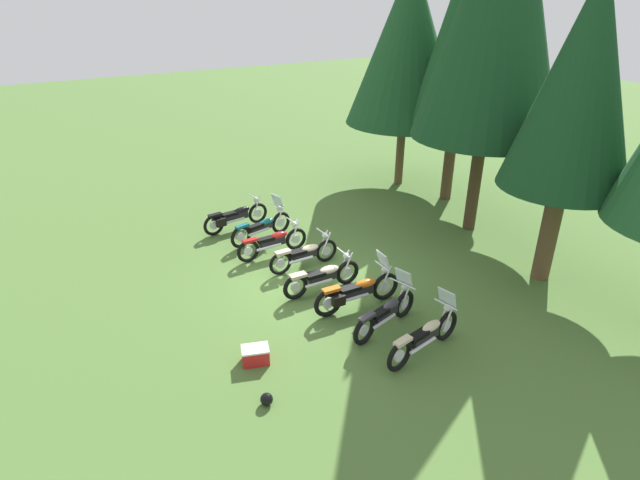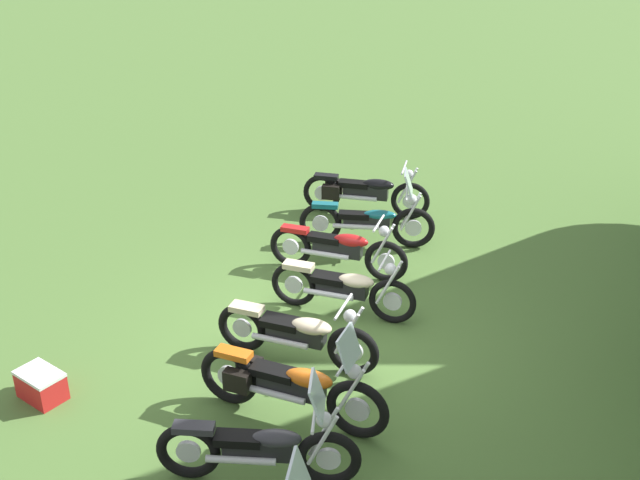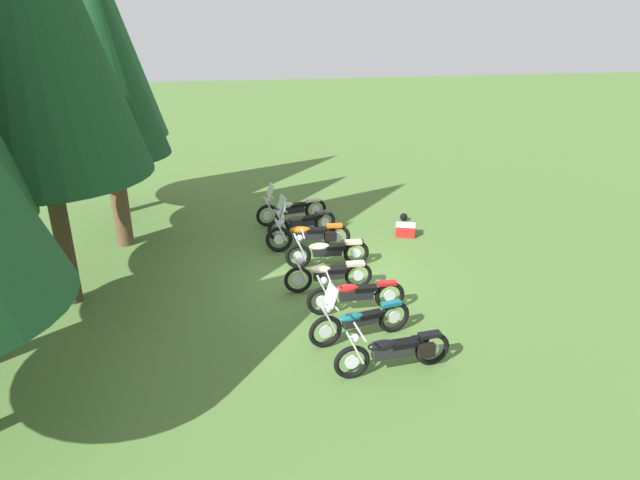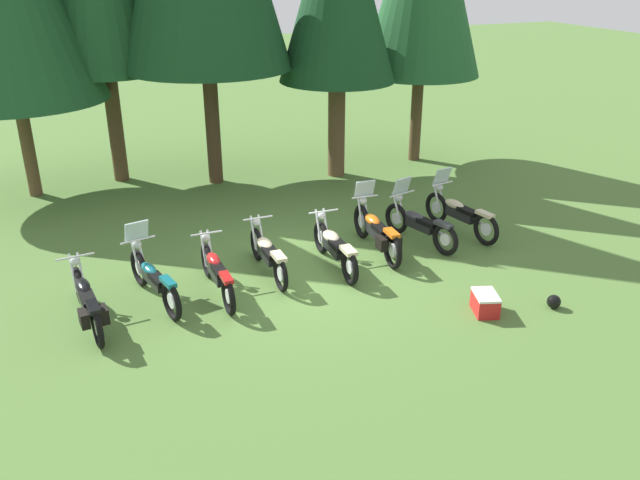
{
  "view_description": "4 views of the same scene",
  "coord_description": "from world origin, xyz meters",
  "px_view_note": "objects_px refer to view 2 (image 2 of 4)",
  "views": [
    {
      "loc": [
        10.62,
        -6.08,
        7.24
      ],
      "look_at": [
        -0.51,
        0.58,
        0.83
      ],
      "focal_mm": 28.77,
      "sensor_mm": 36.0,
      "label": 1
    },
    {
      "loc": [
        8.88,
        3.03,
        6.15
      ],
      "look_at": [
        -0.94,
        -0.31,
        0.99
      ],
      "focal_mm": 44.75,
      "sensor_mm": 36.0,
      "label": 2
    },
    {
      "loc": [
        -12.86,
        2.35,
        6.59
      ],
      "look_at": [
        0.48,
        0.16,
        0.88
      ],
      "focal_mm": 31.84,
      "sensor_mm": 36.0,
      "label": 3
    },
    {
      "loc": [
        -4.18,
        -11.12,
        5.9
      ],
      "look_at": [
        0.34,
        -0.15,
        0.69
      ],
      "focal_mm": 36.91,
      "sensor_mm": 36.0,
      "label": 4
    }
  ],
  "objects_px": {
    "motorcycle_0": "(363,192)",
    "motorcycle_2": "(339,249)",
    "motorcycle_4": "(297,334)",
    "motorcycle_5": "(289,385)",
    "motorcycle_3": "(343,287)",
    "picnic_cooler": "(41,385)",
    "motorcycle_6": "(261,448)",
    "motorcycle_1": "(369,221)"
  },
  "relations": [
    {
      "from": "motorcycle_1",
      "to": "picnic_cooler",
      "type": "relative_size",
      "value": 3.37
    },
    {
      "from": "motorcycle_2",
      "to": "motorcycle_4",
      "type": "xyz_separation_m",
      "value": [
        2.49,
        0.22,
        -0.0
      ]
    },
    {
      "from": "motorcycle_3",
      "to": "motorcycle_6",
      "type": "xyz_separation_m",
      "value": [
        3.54,
        0.19,
        0.01
      ]
    },
    {
      "from": "motorcycle_2",
      "to": "motorcycle_6",
      "type": "height_order",
      "value": "motorcycle_6"
    },
    {
      "from": "motorcycle_0",
      "to": "motorcycle_2",
      "type": "xyz_separation_m",
      "value": [
        2.32,
        0.26,
        -0.01
      ]
    },
    {
      "from": "motorcycle_0",
      "to": "picnic_cooler",
      "type": "relative_size",
      "value": 3.48
    },
    {
      "from": "motorcycle_0",
      "to": "motorcycle_2",
      "type": "height_order",
      "value": "motorcycle_0"
    },
    {
      "from": "motorcycle_3",
      "to": "motorcycle_0",
      "type": "bearing_deg",
      "value": 101.28
    },
    {
      "from": "motorcycle_3",
      "to": "motorcycle_4",
      "type": "distance_m",
      "value": 1.36
    },
    {
      "from": "motorcycle_2",
      "to": "motorcycle_5",
      "type": "bearing_deg",
      "value": -81.75
    },
    {
      "from": "motorcycle_1",
      "to": "motorcycle_3",
      "type": "height_order",
      "value": "motorcycle_1"
    },
    {
      "from": "motorcycle_0",
      "to": "motorcycle_6",
      "type": "bearing_deg",
      "value": -88.78
    },
    {
      "from": "motorcycle_6",
      "to": "picnic_cooler",
      "type": "relative_size",
      "value": 3.2
    },
    {
      "from": "motorcycle_0",
      "to": "motorcycle_4",
      "type": "relative_size",
      "value": 1.04
    },
    {
      "from": "motorcycle_1",
      "to": "motorcycle_0",
      "type": "bearing_deg",
      "value": 97.99
    },
    {
      "from": "motorcycle_5",
      "to": "motorcycle_6",
      "type": "xyz_separation_m",
      "value": [
        1.08,
        0.09,
        -0.03
      ]
    },
    {
      "from": "motorcycle_5",
      "to": "motorcycle_6",
      "type": "bearing_deg",
      "value": -81.85
    },
    {
      "from": "motorcycle_5",
      "to": "picnic_cooler",
      "type": "height_order",
      "value": "motorcycle_5"
    },
    {
      "from": "motorcycle_1",
      "to": "motorcycle_4",
      "type": "distance_m",
      "value": 3.62
    },
    {
      "from": "motorcycle_0",
      "to": "motorcycle_6",
      "type": "distance_m",
      "value": 7.05
    },
    {
      "from": "motorcycle_0",
      "to": "picnic_cooler",
      "type": "bearing_deg",
      "value": -114.9
    },
    {
      "from": "motorcycle_3",
      "to": "motorcycle_1",
      "type": "bearing_deg",
      "value": 96.44
    },
    {
      "from": "motorcycle_4",
      "to": "motorcycle_5",
      "type": "relative_size",
      "value": 0.94
    },
    {
      "from": "motorcycle_5",
      "to": "motorcycle_6",
      "type": "distance_m",
      "value": 1.08
    },
    {
      "from": "motorcycle_5",
      "to": "motorcycle_3",
      "type": "bearing_deg",
      "value": 96.04
    },
    {
      "from": "motorcycle_2",
      "to": "motorcycle_5",
      "type": "height_order",
      "value": "motorcycle_5"
    },
    {
      "from": "motorcycle_6",
      "to": "motorcycle_5",
      "type": "bearing_deg",
      "value": 80.08
    },
    {
      "from": "motorcycle_0",
      "to": "motorcycle_2",
      "type": "distance_m",
      "value": 2.33
    },
    {
      "from": "motorcycle_1",
      "to": "motorcycle_5",
      "type": "distance_m",
      "value": 4.75
    },
    {
      "from": "motorcycle_1",
      "to": "motorcycle_2",
      "type": "height_order",
      "value": "motorcycle_1"
    },
    {
      "from": "motorcycle_4",
      "to": "motorcycle_2",
      "type": "bearing_deg",
      "value": 96.74
    },
    {
      "from": "motorcycle_1",
      "to": "motorcycle_4",
      "type": "height_order",
      "value": "motorcycle_1"
    },
    {
      "from": "motorcycle_3",
      "to": "motorcycle_4",
      "type": "bearing_deg",
      "value": -98.8
    },
    {
      "from": "motorcycle_5",
      "to": "picnic_cooler",
      "type": "relative_size",
      "value": 3.58
    },
    {
      "from": "motorcycle_4",
      "to": "motorcycle_5",
      "type": "distance_m",
      "value": 1.16
    },
    {
      "from": "motorcycle_4",
      "to": "motorcycle_5",
      "type": "height_order",
      "value": "motorcycle_5"
    },
    {
      "from": "picnic_cooler",
      "to": "motorcycle_2",
      "type": "bearing_deg",
      "value": 149.29
    },
    {
      "from": "motorcycle_3",
      "to": "picnic_cooler",
      "type": "bearing_deg",
      "value": -133.58
    },
    {
      "from": "motorcycle_3",
      "to": "picnic_cooler",
      "type": "xyz_separation_m",
      "value": [
        3.08,
        -2.93,
        -0.25
      ]
    },
    {
      "from": "motorcycle_2",
      "to": "motorcycle_0",
      "type": "bearing_deg",
      "value": 96.25
    },
    {
      "from": "motorcycle_2",
      "to": "picnic_cooler",
      "type": "relative_size",
      "value": 3.38
    },
    {
      "from": "motorcycle_4",
      "to": "picnic_cooler",
      "type": "distance_m",
      "value": 3.24
    }
  ]
}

